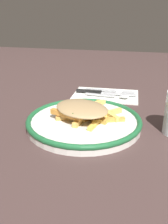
% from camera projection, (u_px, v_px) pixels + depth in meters
% --- Properties ---
extents(ground_plane, '(2.60, 2.60, 0.00)m').
position_uv_depth(ground_plane, '(84.00, 126.00, 0.63)').
color(ground_plane, '#412F2E').
extents(plate, '(0.29, 0.29, 0.03)m').
position_uv_depth(plate, '(84.00, 121.00, 0.62)').
color(plate, white).
rests_on(plate, ground_plane).
extents(fries_heap, '(0.22, 0.20, 0.04)m').
position_uv_depth(fries_heap, '(84.00, 110.00, 0.61)').
color(fries_heap, gold).
rests_on(fries_heap, plate).
extents(napkin, '(0.16, 0.23, 0.01)m').
position_uv_depth(napkin, '(106.00, 95.00, 0.85)').
color(napkin, white).
rests_on(napkin, ground_plane).
extents(fork, '(0.02, 0.18, 0.01)m').
position_uv_depth(fork, '(110.00, 91.00, 0.87)').
color(fork, silver).
rests_on(fork, napkin).
extents(knife, '(0.02, 0.21, 0.01)m').
position_uv_depth(knife, '(100.00, 92.00, 0.85)').
color(knife, black).
rests_on(knife, napkin).
extents(spoon, '(0.03, 0.15, 0.01)m').
position_uv_depth(spoon, '(115.00, 96.00, 0.81)').
color(spoon, silver).
rests_on(spoon, napkin).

